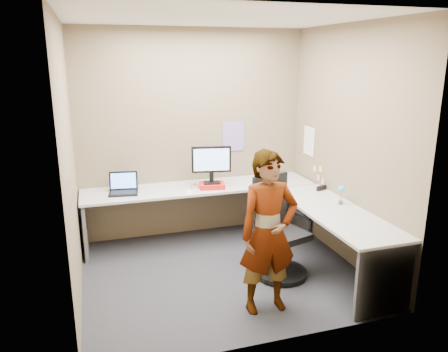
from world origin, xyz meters
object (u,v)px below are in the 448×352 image
object	(u,v)px
office_chair	(278,236)
person	(268,233)
desk	(247,208)
monitor	(211,162)

from	to	relation	value
office_chair	person	size ratio (longest dim) A/B	0.70
desk	office_chair	world-z (taller)	office_chair
person	office_chair	bearing A→B (deg)	57.10
monitor	desk	bearing A→B (deg)	-48.30
monitor	office_chair	world-z (taller)	monitor
monitor	person	size ratio (longest dim) A/B	0.32
monitor	person	distance (m)	1.71
office_chair	desk	bearing A→B (deg)	87.60
monitor	office_chair	bearing A→B (deg)	-57.15
monitor	person	xyz separation A→B (m)	(0.07, -1.68, -0.29)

